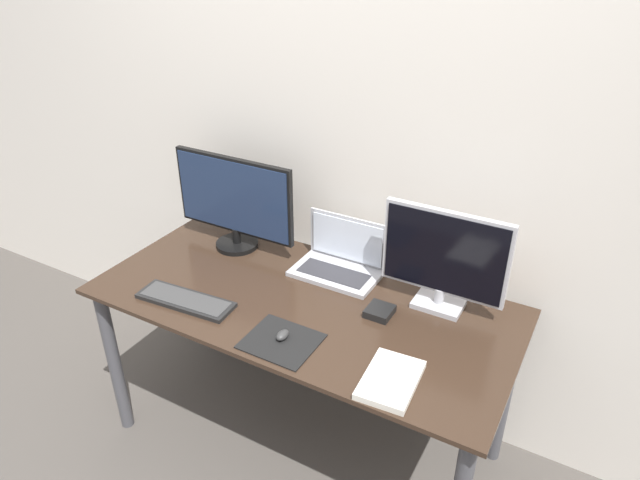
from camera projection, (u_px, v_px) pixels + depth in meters
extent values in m
cube|color=silver|center=(358.00, 136.00, 2.22)|extent=(7.00, 0.05, 2.50)
cube|color=#332319|center=(302.00, 301.00, 2.14)|extent=(1.59, 0.74, 0.02)
cylinder|color=#47474C|center=(114.00, 362.00, 2.39)|extent=(0.05, 0.05, 0.72)
cylinder|color=#47474C|center=(210.00, 289.00, 2.87)|extent=(0.05, 0.05, 0.72)
cylinder|color=#47474C|center=(505.00, 392.00, 2.24)|extent=(0.05, 0.05, 0.72)
cylinder|color=black|center=(237.00, 244.00, 2.48)|extent=(0.18, 0.18, 0.02)
cylinder|color=black|center=(237.00, 235.00, 2.46)|extent=(0.04, 0.04, 0.07)
cube|color=black|center=(234.00, 195.00, 2.37)|extent=(0.57, 0.02, 0.33)
cube|color=#1E2D4C|center=(232.00, 197.00, 2.36)|extent=(0.54, 0.01, 0.31)
cube|color=#B2B2B7|center=(438.00, 304.00, 2.09)|extent=(0.18, 0.12, 0.02)
cylinder|color=#B2B2B7|center=(439.00, 295.00, 2.07)|extent=(0.04, 0.04, 0.06)
cube|color=#B2B2B7|center=(445.00, 253.00, 1.99)|extent=(0.45, 0.02, 0.32)
cube|color=black|center=(444.00, 254.00, 1.98)|extent=(0.43, 0.01, 0.30)
cube|color=#ADADB2|center=(335.00, 273.00, 2.27)|extent=(0.34, 0.20, 0.02)
cube|color=#2D2D33|center=(334.00, 273.00, 2.26)|extent=(0.28, 0.11, 0.00)
cube|color=#ADADB2|center=(348.00, 239.00, 2.30)|extent=(0.34, 0.01, 0.20)
cube|color=silver|center=(347.00, 240.00, 2.30)|extent=(0.31, 0.00, 0.17)
cube|color=black|center=(186.00, 300.00, 2.11)|extent=(0.39, 0.15, 0.02)
cube|color=#383838|center=(185.00, 298.00, 2.11)|extent=(0.35, 0.12, 0.00)
cube|color=black|center=(281.00, 341.00, 1.92)|extent=(0.24, 0.21, 0.00)
ellipsoid|color=#333333|center=(283.00, 335.00, 1.92)|extent=(0.04, 0.06, 0.03)
cube|color=silver|center=(391.00, 380.00, 1.74)|extent=(0.18, 0.25, 0.02)
cube|color=white|center=(391.00, 380.00, 1.74)|extent=(0.17, 0.24, 0.02)
cube|color=black|center=(380.00, 311.00, 2.04)|extent=(0.09, 0.10, 0.03)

